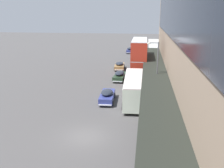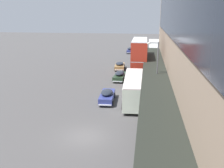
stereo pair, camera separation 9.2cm
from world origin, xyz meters
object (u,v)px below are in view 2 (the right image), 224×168
pedestrian_at_kerb (162,126)px  street_lamp (156,66)px  transit_bus_kerbside_rear (139,57)px  sedan_oncoming_rear (120,76)px  sedan_lead_near (120,66)px  sedan_trailing_near (130,50)px  transit_bus_kerbside_far (135,87)px  transit_bus_kerbside_front (140,51)px  sedan_second_near (107,96)px  sedan_trailing_mid (142,48)px

pedestrian_at_kerb → street_lamp: bearing=91.9°
transit_bus_kerbside_rear → sedan_oncoming_rear: transit_bus_kerbside_rear is taller
sedan_lead_near → sedan_oncoming_rear: (0.93, -8.23, 0.01)m
sedan_oncoming_rear → sedan_trailing_near: bearing=90.5°
transit_bus_kerbside_far → pedestrian_at_kerb: bearing=-72.9°
sedan_oncoming_rear → pedestrian_at_kerb: pedestrian_at_kerb is taller
transit_bus_kerbside_rear → sedan_trailing_near: (-3.31, 26.47, -2.69)m
transit_bus_kerbside_front → pedestrian_at_kerb: transit_bus_kerbside_front is taller
transit_bus_kerbside_rear → street_lamp: street_lamp is taller
transit_bus_kerbside_far → sedan_oncoming_rear: 10.59m
transit_bus_kerbside_far → sedan_lead_near: transit_bus_kerbside_far is taller
transit_bus_kerbside_far → sedan_second_near: 3.61m
sedan_second_near → sedan_lead_near: 19.00m
transit_bus_kerbside_rear → sedan_trailing_near: bearing=97.1°
sedan_oncoming_rear → pedestrian_at_kerb: (5.90, -19.73, 0.43)m
transit_bus_kerbside_rear → sedan_trailing_mid: transit_bus_kerbside_rear is taller
pedestrian_at_kerb → street_lamp: 11.21m
sedan_lead_near → sedan_oncoming_rear: size_ratio=0.96×
sedan_trailing_near → street_lamp: street_lamp is taller
sedan_trailing_mid → pedestrian_at_kerb: 53.98m
sedan_second_near → transit_bus_kerbside_rear: bearing=76.0°
sedan_trailing_mid → sedan_lead_near: size_ratio=0.93×
pedestrian_at_kerb → transit_bus_kerbside_far: bearing=107.1°
transit_bus_kerbside_front → sedan_second_near: (-3.14, -33.45, -1.02)m
transit_bus_kerbside_front → sedan_trailing_near: bearing=112.4°
sedan_trailing_mid → sedan_lead_near: 26.20m
transit_bus_kerbside_front → sedan_trailing_near: (-2.93, 7.12, -1.00)m
sedan_lead_near → street_lamp: street_lamp is taller
transit_bus_kerbside_far → sedan_lead_near: 18.78m
sedan_trailing_near → sedan_lead_near: bearing=-91.8°
sedan_second_near → street_lamp: bearing=16.5°
transit_bus_kerbside_far → sedan_trailing_near: transit_bus_kerbside_far is taller
sedan_lead_near → transit_bus_kerbside_front: bearing=75.9°
transit_bus_kerbside_rear → sedan_lead_near: (-3.99, 4.90, -2.74)m
sedan_trailing_mid → sedan_trailing_near: 5.31m
sedan_trailing_near → street_lamp: (5.79, -38.78, 3.55)m
sedan_second_near → sedan_trailing_mid: 45.04m
sedan_second_near → street_lamp: size_ratio=0.67×
transit_bus_kerbside_front → transit_bus_kerbside_rear: bearing=-88.9°
sedan_second_near → sedan_trailing_near: bearing=89.7°
transit_bus_kerbside_rear → street_lamp: size_ratio=1.31×
transit_bus_kerbside_far → street_lamp: 3.80m
sedan_trailing_mid → sedan_trailing_near: bearing=-124.8°
transit_bus_kerbside_far → pedestrian_at_kerb: (2.95, -9.62, -0.63)m
sedan_second_near → transit_bus_kerbside_front: bearing=84.6°
sedan_second_near → street_lamp: 7.20m
sedan_second_near → pedestrian_at_kerb: bearing=-54.7°
sedan_trailing_mid → pedestrian_at_kerb: pedestrian_at_kerb is taller
transit_bus_kerbside_rear → street_lamp: (2.48, -12.31, 0.86)m
transit_bus_kerbside_front → transit_bus_kerbside_far: size_ratio=0.96×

